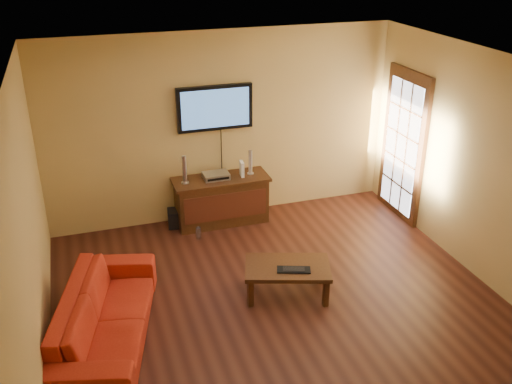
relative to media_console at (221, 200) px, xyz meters
name	(u,v)px	position (x,y,z in m)	size (l,w,h in m)	color
ground_plane	(283,308)	(0.11, -2.23, -0.35)	(5.00, 5.00, 0.00)	black
room_walls	(266,149)	(0.11, -1.61, 1.34)	(5.00, 5.00, 5.00)	tan
french_door	(403,147)	(2.57, -0.53, 0.70)	(0.07, 1.02, 2.22)	#341A0B
media_console	(221,200)	(0.00, 0.00, 0.00)	(1.36, 0.52, 0.69)	#341A0B
television	(215,108)	(0.00, 0.22, 1.31)	(1.06, 0.08, 0.63)	black
coffee_table	(287,270)	(0.25, -1.99, -0.02)	(1.10, 0.86, 0.38)	#341A0B
sofa	(105,308)	(-1.81, -2.19, 0.06)	(2.06, 0.60, 0.81)	#B02613
speaker_left	(185,171)	(-0.51, 0.00, 0.52)	(0.11, 0.11, 0.40)	silver
speaker_right	(250,163)	(0.45, 0.03, 0.51)	(0.10, 0.10, 0.36)	silver
av_receiver	(216,176)	(-0.06, 0.02, 0.38)	(0.36, 0.26, 0.08)	silver
game_console	(242,169)	(0.31, -0.01, 0.45)	(0.04, 0.16, 0.22)	white
subwoofer	(177,218)	(-0.65, 0.07, -0.22)	(0.25, 0.25, 0.25)	black
bottle	(198,233)	(-0.44, -0.40, -0.26)	(0.07, 0.07, 0.20)	white
keyboard	(294,270)	(0.28, -2.11, 0.05)	(0.40, 0.26, 0.02)	black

